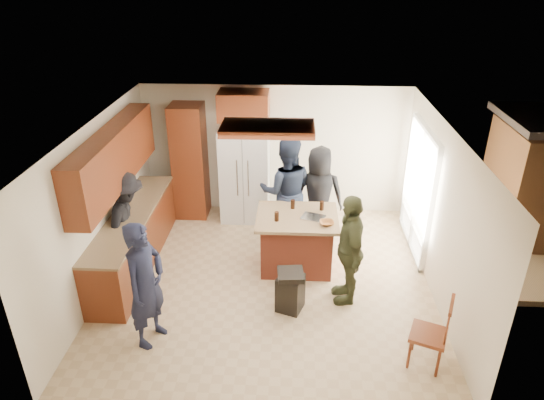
# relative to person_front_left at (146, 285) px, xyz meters

# --- Properties ---
(room_shell) EXTENTS (8.00, 5.20, 5.00)m
(room_shell) POSITION_rel_person_front_left_xyz_m (5.82, 2.99, -0.01)
(room_shell) COLOR tan
(room_shell) RESTS_ON ground
(person_front_left) EXTENTS (0.66, 0.76, 1.75)m
(person_front_left) POSITION_rel_person_front_left_xyz_m (0.00, 0.00, 0.00)
(person_front_left) COLOR #181C31
(person_front_left) RESTS_ON ground
(person_behind_left) EXTENTS (0.95, 0.60, 1.92)m
(person_behind_left) POSITION_rel_person_front_left_xyz_m (1.70, 2.63, 0.09)
(person_behind_left) COLOR #1A2235
(person_behind_left) RESTS_ON ground
(person_behind_right) EXTENTS (0.89, 0.61, 1.74)m
(person_behind_right) POSITION_rel_person_front_left_xyz_m (2.26, 2.71, -0.00)
(person_behind_right) COLOR black
(person_behind_right) RESTS_ON ground
(person_side_right) EXTENTS (0.58, 1.03, 1.69)m
(person_side_right) POSITION_rel_person_front_left_xyz_m (2.64, 1.01, -0.03)
(person_side_right) COLOR #383D23
(person_side_right) RESTS_ON ground
(person_counter) EXTENTS (0.52, 1.09, 1.67)m
(person_counter) POSITION_rel_person_front_left_xyz_m (-0.76, 1.64, -0.04)
(person_counter) COLOR black
(person_counter) RESTS_ON ground
(left_cabinetry) EXTENTS (0.64, 3.00, 2.30)m
(left_cabinetry) POSITION_rel_person_front_left_xyz_m (-0.79, 1.75, 0.08)
(left_cabinetry) COLOR maroon
(left_cabinetry) RESTS_ON ground
(back_wall_units) EXTENTS (1.80, 0.60, 2.45)m
(back_wall_units) POSITION_rel_person_front_left_xyz_m (0.12, 3.55, 0.51)
(back_wall_units) COLOR maroon
(back_wall_units) RESTS_ON ground
(refrigerator) EXTENTS (0.90, 0.76, 1.80)m
(refrigerator) POSITION_rel_person_front_left_xyz_m (0.90, 3.47, 0.03)
(refrigerator) COLOR white
(refrigerator) RESTS_ON ground
(kitchen_island) EXTENTS (1.28, 1.03, 0.93)m
(kitchen_island) POSITION_rel_person_front_left_xyz_m (1.89, 1.81, -0.40)
(kitchen_island) COLOR #A7412B
(kitchen_island) RESTS_ON ground
(island_items) EXTENTS (0.92, 0.66, 0.15)m
(island_items) POSITION_rel_person_front_left_xyz_m (2.13, 1.74, 0.10)
(island_items) COLOR silver
(island_items) RESTS_ON kitchen_island
(trash_bin) EXTENTS (0.44, 0.44, 0.63)m
(trash_bin) POSITION_rel_person_front_left_xyz_m (1.81, 0.71, -0.55)
(trash_bin) COLOR black
(trash_bin) RESTS_ON ground
(spindle_chair) EXTENTS (0.54, 0.54, 0.99)m
(spindle_chair) POSITION_rel_person_front_left_xyz_m (3.53, -0.26, -0.42)
(spindle_chair) COLOR maroon
(spindle_chair) RESTS_ON ground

